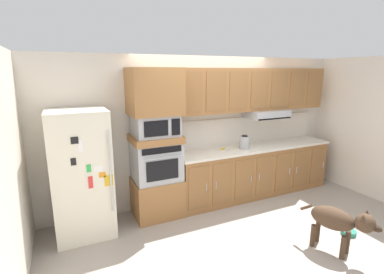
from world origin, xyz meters
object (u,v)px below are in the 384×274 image
at_px(built_in_oven, 156,161).
at_px(screwdriver, 223,149).
at_px(electric_kettle, 244,142).
at_px(dog_food_bowl, 349,232).
at_px(refrigerator, 82,174).
at_px(microwave, 155,125).
at_px(dog, 339,221).

distance_m(built_in_oven, screwdriver, 1.24).
height_order(electric_kettle, dog_food_bowl, electric_kettle).
relative_size(built_in_oven, electric_kettle, 2.92).
xyz_separation_m(built_in_oven, screwdriver, (1.23, 0.05, 0.03)).
xyz_separation_m(refrigerator, electric_kettle, (2.69, 0.02, 0.15)).
xyz_separation_m(microwave, dog_food_bowl, (2.26, -1.70, -1.43)).
relative_size(built_in_oven, dog_food_bowl, 3.50).
bearing_deg(dog, dog_food_bowl, 91.09).
bearing_deg(dog_food_bowl, electric_kettle, 111.50).
bearing_deg(dog, electric_kettle, 164.40).
bearing_deg(electric_kettle, screwdriver, 165.60).
bearing_deg(built_in_oven, microwave, -0.77).
height_order(refrigerator, screwdriver, refrigerator).
xyz_separation_m(refrigerator, built_in_oven, (1.09, 0.07, 0.02)).
height_order(built_in_oven, dog, built_in_oven).
xyz_separation_m(screwdriver, dog_food_bowl, (1.02, -1.75, -0.90)).
distance_m(screwdriver, dog, 2.07).
bearing_deg(electric_kettle, refrigerator, -179.57).
relative_size(screwdriver, dog, 0.18).
bearing_deg(screwdriver, built_in_oven, -177.80).
bearing_deg(microwave, dog, -47.68).
xyz_separation_m(dog, dog_food_bowl, (0.52, 0.20, -0.41)).
bearing_deg(screwdriver, microwave, -177.80).
distance_m(screwdriver, electric_kettle, 0.39).
distance_m(microwave, electric_kettle, 1.66).
bearing_deg(refrigerator, microwave, 3.56).
xyz_separation_m(refrigerator, dog_food_bowl, (3.34, -1.64, -0.85)).
xyz_separation_m(refrigerator, screwdriver, (2.32, 0.12, 0.05)).
bearing_deg(microwave, electric_kettle, -1.69).
bearing_deg(dog_food_bowl, microwave, 142.93).
xyz_separation_m(microwave, screwdriver, (1.23, 0.05, -0.53)).
height_order(refrigerator, built_in_oven, refrigerator).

